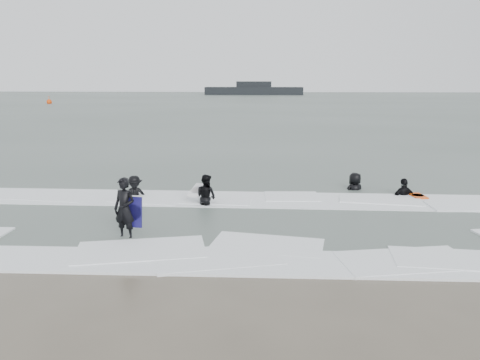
# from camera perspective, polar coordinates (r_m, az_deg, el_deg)

# --- Properties ---
(ground) EXTENTS (320.00, 320.00, 0.00)m
(ground) POSITION_cam_1_polar(r_m,az_deg,el_deg) (13.42, -1.37, -9.16)
(ground) COLOR brown
(ground) RESTS_ON ground
(sea) EXTENTS (320.00, 320.00, 0.00)m
(sea) POSITION_cam_1_polar(r_m,az_deg,el_deg) (92.57, 2.97, 9.27)
(sea) COLOR #47544C
(sea) RESTS_ON ground
(surfer_centre) EXTENTS (0.83, 0.68, 1.97)m
(surfer_centre) POSITION_cam_1_polar(r_m,az_deg,el_deg) (15.14, -13.71, -6.99)
(surfer_centre) COLOR black
(surfer_centre) RESTS_ON ground
(surfer_wading) EXTENTS (1.12, 1.06, 1.82)m
(surfer_wading) POSITION_cam_1_polar(r_m,az_deg,el_deg) (18.46, -4.14, -3.16)
(surfer_wading) COLOR black
(surfer_wading) RESTS_ON ground
(surfer_breaker) EXTENTS (1.30, 0.96, 1.79)m
(surfer_breaker) POSITION_cam_1_polar(r_m,az_deg,el_deg) (20.17, -12.68, -2.10)
(surfer_breaker) COLOR black
(surfer_breaker) RESTS_ON ground
(surfer_right_near) EXTENTS (1.22, 0.78, 1.94)m
(surfer_right_near) POSITION_cam_1_polar(r_m,az_deg,el_deg) (21.04, 19.32, -1.90)
(surfer_right_near) COLOR black
(surfer_right_near) RESTS_ON ground
(surfer_right_far) EXTENTS (1.14, 0.99, 1.97)m
(surfer_right_far) POSITION_cam_1_polar(r_m,az_deg,el_deg) (21.51, 13.79, -1.26)
(surfer_right_far) COLOR black
(surfer_right_far) RESTS_ON ground
(surf_foam) EXTENTS (30.03, 9.06, 0.09)m
(surf_foam) POSITION_cam_1_polar(r_m,az_deg,el_deg) (16.89, -0.28, -4.45)
(surf_foam) COLOR white
(surf_foam) RESTS_ON ground
(bodyboards) EXTENTS (10.94, 6.28, 1.25)m
(bodyboards) POSITION_cam_1_polar(r_m,az_deg,el_deg) (17.60, 2.84, -2.23)
(bodyboards) COLOR #13104B
(bodyboards) RESTS_ON ground
(buoy) EXTENTS (1.00, 1.00, 1.65)m
(buoy) POSITION_cam_1_polar(r_m,az_deg,el_deg) (99.76, -22.24, 8.81)
(buoy) COLOR #D93E09
(buoy) RESTS_ON ground
(vessel_horizon) EXTENTS (29.22, 5.22, 3.97)m
(vessel_horizon) POSITION_cam_1_polar(r_m,az_deg,el_deg) (142.96, 1.71, 10.91)
(vessel_horizon) COLOR black
(vessel_horizon) RESTS_ON ground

